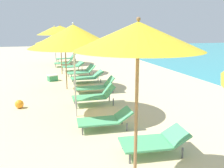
# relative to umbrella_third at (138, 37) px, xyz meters

# --- Properties ---
(umbrella_third) EXTENTS (1.80, 1.80, 2.68)m
(umbrella_third) POSITION_rel_umbrella_third_xyz_m (0.00, 0.00, 0.00)
(umbrella_third) COLOR olive
(umbrella_third) RESTS_ON ground
(lounger_third_shoreside) EXTENTS (1.41, 0.81, 0.50)m
(lounger_third_shoreside) POSITION_rel_umbrella_third_xyz_m (0.83, 1.05, -2.15)
(lounger_third_shoreside) COLOR #4CA572
(lounger_third_shoreside) RESTS_ON ground
(umbrella_fourth) EXTENTS (2.46, 2.46, 2.69)m
(umbrella_fourth) POSITION_rel_umbrella_third_xyz_m (-0.42, 3.65, -0.11)
(umbrella_fourth) COLOR silver
(umbrella_fourth) RESTS_ON ground
(lounger_fourth_shoreside) EXTENTS (1.41, 0.66, 0.67)m
(lounger_fourth_shoreside) POSITION_rel_umbrella_third_xyz_m (0.35, 4.61, -2.10)
(lounger_fourth_shoreside) COLOR #4CA572
(lounger_fourth_shoreside) RESTS_ON ground
(lounger_fourth_inland) EXTENTS (1.41, 0.68, 0.50)m
(lounger_fourth_inland) POSITION_rel_umbrella_third_xyz_m (0.17, 2.52, -2.16)
(lounger_fourth_inland) COLOR #4CA572
(lounger_fourth_inland) RESTS_ON ground
(umbrella_fifth) EXTENTS (2.32, 2.32, 2.40)m
(umbrella_fifth) POSITION_rel_umbrella_third_xyz_m (-0.35, 7.05, -0.28)
(umbrella_fifth) COLOR olive
(umbrella_fifth) RESTS_ON ground
(lounger_fifth_shoreside) EXTENTS (1.51, 0.71, 0.56)m
(lounger_fifth_shoreside) POSITION_rel_umbrella_third_xyz_m (0.73, 8.07, -2.15)
(lounger_fifth_shoreside) COLOR #4CA572
(lounger_fifth_shoreside) RESTS_ON ground
(lounger_fifth_inland) EXTENTS (1.54, 0.61, 0.64)m
(lounger_fifth_inland) POSITION_rel_umbrella_third_xyz_m (0.72, 6.10, -2.14)
(lounger_fifth_inland) COLOR #4CA572
(lounger_fifth_inland) RESTS_ON ground
(umbrella_sixth) EXTENTS (1.93, 1.93, 2.71)m
(umbrella_sixth) POSITION_rel_umbrella_third_xyz_m (-0.26, 10.63, 0.05)
(umbrella_sixth) COLOR olive
(umbrella_sixth) RESTS_ON ground
(lounger_sixth_shoreside) EXTENTS (1.39, 0.96, 0.52)m
(lounger_sixth_shoreside) POSITION_rel_umbrella_third_xyz_m (0.49, 11.55, -2.12)
(lounger_sixth_shoreside) COLOR #4CA572
(lounger_sixth_shoreside) RESTS_ON ground
(lounger_sixth_inland) EXTENTS (1.55, 0.94, 0.60)m
(lounger_sixth_inland) POSITION_rel_umbrella_third_xyz_m (0.70, 9.62, -2.13)
(lounger_sixth_inland) COLOR #4CA572
(lounger_sixth_inland) RESTS_ON ground
(umbrella_farthest) EXTENTS (2.38, 2.38, 2.69)m
(umbrella_farthest) POSITION_rel_umbrella_third_xyz_m (-0.36, 14.43, -0.07)
(umbrella_farthest) COLOR silver
(umbrella_farthest) RESTS_ON ground
(lounger_farthest_shoreside) EXTENTS (1.57, 0.82, 0.68)m
(lounger_farthest_shoreside) POSITION_rel_umbrella_third_xyz_m (0.51, 15.66, -2.09)
(lounger_farthest_shoreside) COLOR #4CA572
(lounger_farthest_shoreside) RESTS_ON ground
(lounger_farthest_inland) EXTENTS (1.27, 0.74, 0.57)m
(lounger_farthest_inland) POSITION_rel_umbrella_third_xyz_m (0.10, 13.25, -2.13)
(lounger_farthest_inland) COLOR #4CA572
(lounger_farthest_inland) RESTS_ON ground
(cooler_box) EXTENTS (0.53, 0.46, 0.31)m
(cooler_box) POSITION_rel_umbrella_third_xyz_m (-0.85, 8.90, -2.26)
(cooler_box) COLOR #338C59
(cooler_box) RESTS_ON ground
(beach_ball) EXTENTS (0.27, 0.27, 0.27)m
(beach_ball) POSITION_rel_umbrella_third_xyz_m (-2.08, 4.89, -2.28)
(beach_ball) COLOR orange
(beach_ball) RESTS_ON ground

